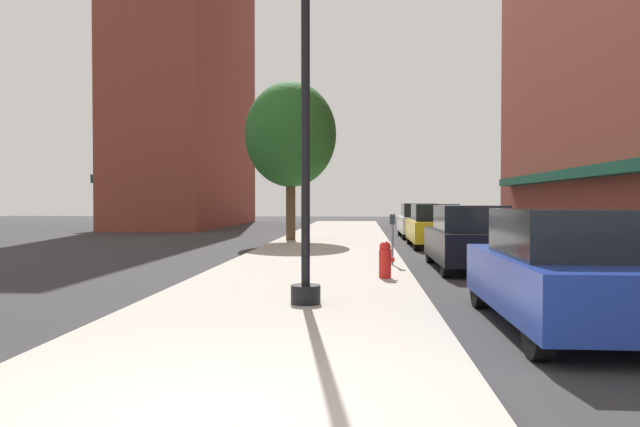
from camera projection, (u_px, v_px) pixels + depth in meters
name	position (u px, v px, depth m)	size (l,w,h in m)	color
ground_plane	(435.00, 248.00, 21.99)	(90.00, 90.00, 0.00)	#2D2D30
sidewalk_slab	(330.00, 244.00, 23.27)	(4.80, 50.00, 0.12)	#A8A399
building_far_background	(190.00, 74.00, 41.78)	(6.80, 18.00, 21.73)	brown
lamppost	(306.00, 111.00, 9.32)	(0.48, 0.48, 5.90)	black
fire_hydrant	(385.00, 259.00, 12.50)	(0.33, 0.26, 0.79)	red
parking_meter_near	(392.00, 233.00, 15.09)	(0.14, 0.09, 1.31)	slate
tree_near	(291.00, 135.00, 24.67)	(3.86, 3.86, 6.69)	#4C3823
car_blue	(563.00, 271.00, 7.97)	(1.80, 4.30, 1.66)	black
car_black	(469.00, 238.00, 14.98)	(1.80, 4.30, 1.66)	black
car_yellow	(434.00, 226.00, 22.29)	(1.80, 4.30, 1.66)	black
car_white	(419.00, 221.00, 28.26)	(1.80, 4.30, 1.66)	black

